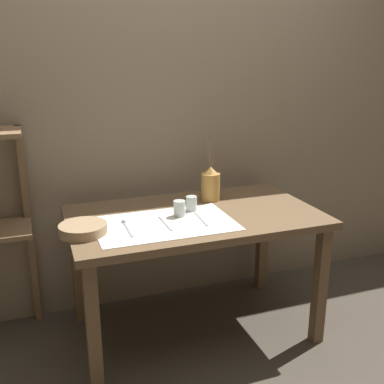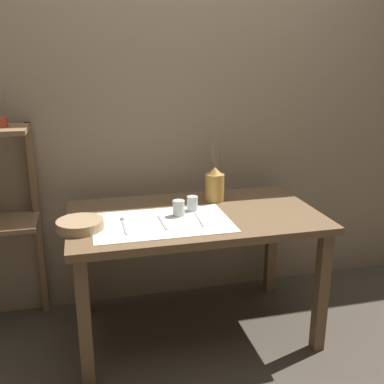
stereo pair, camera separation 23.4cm
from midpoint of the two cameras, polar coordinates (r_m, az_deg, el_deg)
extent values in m
plane|color=#473F35|center=(2.70, 2.87, -17.11)|extent=(12.00, 12.00, 0.00)
cube|color=gray|center=(2.73, 0.23, 10.36)|extent=(7.00, 0.06, 2.40)
cube|color=brown|center=(2.39, 3.11, -3.24)|extent=(1.32, 0.76, 0.04)
cube|color=brown|center=(2.17, -10.38, -16.27)|extent=(0.06, 0.06, 0.67)
cube|color=brown|center=(2.51, 18.75, -12.05)|extent=(0.06, 0.06, 0.67)
cube|color=brown|center=(2.73, -11.33, -8.97)|extent=(0.06, 0.06, 0.67)
cube|color=brown|center=(3.01, 12.23, -6.54)|extent=(0.06, 0.06, 0.67)
cube|color=brown|center=(2.73, -16.72, -3.74)|extent=(0.04, 0.04, 1.16)
cube|color=white|center=(2.25, -0.87, -3.95)|extent=(0.69, 0.43, 0.00)
cylinder|color=#B7843D|center=(2.57, 5.50, 0.54)|extent=(0.11, 0.11, 0.16)
cone|color=#B7843D|center=(2.55, 5.56, 2.69)|extent=(0.08, 0.08, 0.04)
cylinder|color=brown|center=(2.53, 5.51, 4.72)|extent=(0.03, 0.01, 0.14)
cylinder|color=brown|center=(2.50, 5.37, 5.32)|extent=(0.01, 0.03, 0.20)
cylinder|color=brown|center=(2.52, 5.24, 4.74)|extent=(0.03, 0.04, 0.14)
cylinder|color=brown|center=(2.53, 5.49, 5.12)|extent=(0.05, 0.01, 0.17)
cylinder|color=brown|center=(2.51, 5.95, 4.53)|extent=(0.01, 0.01, 0.13)
cylinder|color=#9E7F5B|center=(2.19, -11.09, -4.18)|extent=(0.22, 0.22, 0.05)
cylinder|color=#B7C1BC|center=(2.33, 1.17, -2.10)|extent=(0.06, 0.06, 0.08)
cylinder|color=#B7C1BC|center=(2.41, 2.77, -1.51)|extent=(0.06, 0.06, 0.08)
cube|color=#A8A8AD|center=(2.19, -5.58, -4.46)|extent=(0.01, 0.21, 0.00)
sphere|color=#A8A8AD|center=(2.29, -5.95, -3.48)|extent=(0.02, 0.02, 0.02)
cube|color=#A8A8AD|center=(2.24, -0.79, -3.93)|extent=(0.02, 0.21, 0.00)
cube|color=#A8A8AD|center=(2.29, 3.79, -3.49)|extent=(0.02, 0.21, 0.00)
camera|label=1|loc=(0.12, -87.14, 0.87)|focal=42.00mm
camera|label=2|loc=(0.12, 92.86, -0.87)|focal=42.00mm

